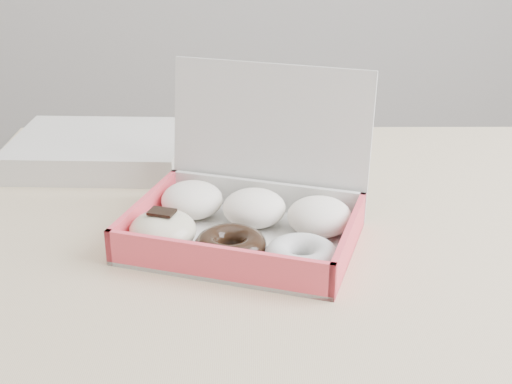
{
  "coord_description": "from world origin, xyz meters",
  "views": [
    {
      "loc": [
        -0.17,
        -0.85,
        1.17
      ],
      "look_at": [
        -0.17,
        -0.04,
        0.81
      ],
      "focal_mm": 50.0,
      "sensor_mm": 36.0,
      "label": 1
    }
  ],
  "objects": [
    {
      "name": "table",
      "position": [
        0.0,
        0.0,
        0.67
      ],
      "size": [
        1.2,
        0.8,
        0.75
      ],
      "color": "tan",
      "rests_on": "ground"
    },
    {
      "name": "newspapers",
      "position": [
        -0.42,
        0.23,
        0.77
      ],
      "size": [
        0.28,
        0.22,
        0.04
      ],
      "primitive_type": "cube",
      "rotation": [
        0.0,
        0.0,
        -0.04
      ],
      "color": "white",
      "rests_on": "table"
    },
    {
      "name": "donut_box",
      "position": [
        -0.18,
        -0.04,
        0.78
      ],
      "size": [
        0.33,
        0.31,
        0.2
      ],
      "rotation": [
        0.0,
        0.0,
        -0.31
      ],
      "color": "silver",
      "rests_on": "table"
    }
  ]
}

